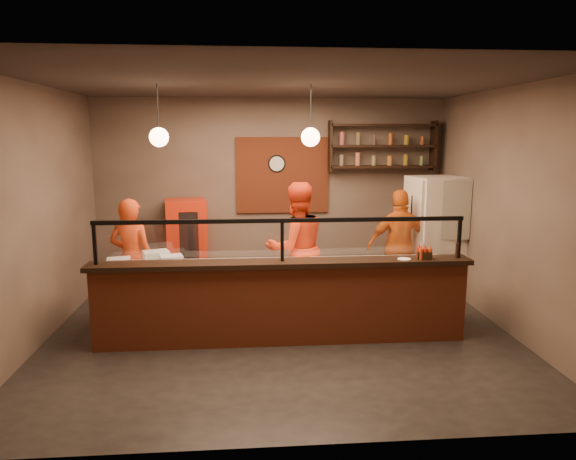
{
  "coord_description": "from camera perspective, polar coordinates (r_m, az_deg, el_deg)",
  "views": [
    {
      "loc": [
        -0.42,
        -6.39,
        2.56
      ],
      "look_at": [
        0.12,
        0.3,
        1.33
      ],
      "focal_mm": 32.0,
      "sensor_mm": 36.0,
      "label": 1
    }
  ],
  "objects": [
    {
      "name": "pizza_dough",
      "position": [
        6.84,
        3.24,
        -3.64
      ],
      "size": [
        0.67,
        0.67,
        0.01
      ],
      "primitive_type": "cylinder",
      "rotation": [
        0.0,
        0.0,
        -0.36
      ],
      "color": "white",
      "rests_on": "worktop"
    },
    {
      "name": "cook_left",
      "position": [
        7.56,
        -16.96,
        -3.09
      ],
      "size": [
        0.7,
        0.54,
        1.72
      ],
      "primitive_type": "imported",
      "rotation": [
        0.0,
        0.0,
        2.92
      ],
      "color": "red",
      "rests_on": "floor"
    },
    {
      "name": "prep_tub_c",
      "position": [
        6.84,
        -18.27,
        -3.59
      ],
      "size": [
        0.33,
        0.29,
        0.14
      ],
      "primitive_type": "cube",
      "rotation": [
        0.0,
        0.0,
        0.25
      ],
      "color": "silver",
      "rests_on": "worktop"
    },
    {
      "name": "condiment_caddy",
      "position": [
        6.6,
        14.89,
        -2.7
      ],
      "size": [
        0.19,
        0.16,
        0.1
      ],
      "primitive_type": "cube",
      "rotation": [
        0.0,
        0.0,
        -0.16
      ],
      "color": "black",
      "rests_on": "counter_ledge"
    },
    {
      "name": "pepper_mill",
      "position": [
        6.75,
        18.27,
        -2.16
      ],
      "size": [
        0.05,
        0.05,
        0.19
      ],
      "primitive_type": "cylinder",
      "rotation": [
        0.0,
        0.0,
        0.27
      ],
      "color": "black",
      "rests_on": "counter_ledge"
    },
    {
      "name": "small_plate",
      "position": [
        6.51,
        12.78,
        -3.17
      ],
      "size": [
        0.19,
        0.19,
        0.01
      ],
      "primitive_type": "cylinder",
      "rotation": [
        0.0,
        0.0,
        -0.22
      ],
      "color": "white",
      "rests_on": "counter_ledge"
    },
    {
      "name": "wall_back",
      "position": [
        8.95,
        -1.91,
        4.19
      ],
      "size": [
        6.0,
        0.0,
        6.0
      ],
      "primitive_type": "plane",
      "rotation": [
        1.57,
        0.0,
        0.0
      ],
      "color": "#6E5E51",
      "rests_on": "floor"
    },
    {
      "name": "brick_patch",
      "position": [
        8.91,
        -0.61,
        6.1
      ],
      "size": [
        1.6,
        0.04,
        1.3
      ],
      "primitive_type": "cube",
      "color": "#933D20",
      "rests_on": "wall_back"
    },
    {
      "name": "fridge",
      "position": [
        8.59,
        16.06,
        -0.74
      ],
      "size": [
        0.92,
        0.87,
        1.93
      ],
      "primitive_type": "cube",
      "rotation": [
        0.0,
        0.0,
        0.16
      ],
      "color": "silver",
      "rests_on": "floor"
    },
    {
      "name": "cook_right",
      "position": [
        8.19,
        12.35,
        -1.73
      ],
      "size": [
        1.03,
        0.43,
        1.76
      ],
      "primitive_type": "imported",
      "rotation": [
        0.0,
        0.0,
        3.14
      ],
      "color": "orange",
      "rests_on": "floor"
    },
    {
      "name": "floor",
      "position": [
        6.89,
        -0.81,
        -11.43
      ],
      "size": [
        6.0,
        6.0,
        0.0
      ],
      "primitive_type": "plane",
      "color": "black",
      "rests_on": "ground"
    },
    {
      "name": "worktop",
      "position": [
        6.81,
        -0.94,
        -3.96
      ],
      "size": [
        4.6,
        0.75,
        0.05
      ],
      "primitive_type": "cube",
      "color": "white",
      "rests_on": "worktop_cabinet"
    },
    {
      "name": "sneeze_guard",
      "position": [
        6.22,
        -0.66,
        -0.67
      ],
      "size": [
        4.5,
        0.05,
        0.52
      ],
      "color": "white",
      "rests_on": "counter_ledge"
    },
    {
      "name": "prep_tub_b",
      "position": [
        7.04,
        -14.44,
        -2.93
      ],
      "size": [
        0.39,
        0.36,
        0.16
      ],
      "primitive_type": "cube",
      "rotation": [
        0.0,
        0.0,
        0.35
      ],
      "color": "silver",
      "rests_on": "worktop"
    },
    {
      "name": "wall_clock",
      "position": [
        8.88,
        -1.26,
        7.38
      ],
      "size": [
        0.3,
        0.04,
        0.3
      ],
      "primitive_type": "cylinder",
      "rotation": [
        1.57,
        0.0,
        0.0
      ],
      "color": "black",
      "rests_on": "wall_back"
    },
    {
      "name": "service_counter",
      "position": [
        6.44,
        -0.64,
        -8.29
      ],
      "size": [
        4.6,
        0.25,
        1.0
      ],
      "primitive_type": "cube",
      "color": "#933D20",
      "rests_on": "floor"
    },
    {
      "name": "worktop_cabinet",
      "position": [
        6.94,
        -0.93,
        -7.56
      ],
      "size": [
        4.6,
        0.75,
        0.85
      ],
      "primitive_type": "cube",
      "color": "gray",
      "rests_on": "floor"
    },
    {
      "name": "counter_ledge",
      "position": [
        6.29,
        -0.65,
        -3.71
      ],
      "size": [
        4.7,
        0.37,
        0.06
      ],
      "primitive_type": "cube",
      "color": "black",
      "rests_on": "service_counter"
    },
    {
      "name": "wall_right",
      "position": [
        7.31,
        23.34,
        1.96
      ],
      "size": [
        0.0,
        5.0,
        5.0
      ],
      "primitive_type": "plane",
      "rotation": [
        1.57,
        0.0,
        -1.57
      ],
      "color": "#6E5E51",
      "rests_on": "floor"
    },
    {
      "name": "wall_front",
      "position": [
        4.03,
        1.51,
        -3.41
      ],
      "size": [
        6.0,
        0.0,
        6.0
      ],
      "primitive_type": "plane",
      "rotation": [
        -1.57,
        0.0,
        0.0
      ],
      "color": "#6E5E51",
      "rests_on": "floor"
    },
    {
      "name": "pendant_left",
      "position": [
        6.68,
        -14.14,
        9.99
      ],
      "size": [
        0.24,
        0.24,
        0.77
      ],
      "color": "black",
      "rests_on": "ceiling"
    },
    {
      "name": "red_cooler",
      "position": [
        8.78,
        -11.19,
        -1.62
      ],
      "size": [
        0.74,
        0.7,
        1.53
      ],
      "primitive_type": "cube",
      "rotation": [
        0.0,
        0.0,
        0.16
      ],
      "color": "red",
      "rests_on": "floor"
    },
    {
      "name": "prep_tub_a",
      "position": [
        6.84,
        -12.82,
        -3.35
      ],
      "size": [
        0.33,
        0.29,
        0.14
      ],
      "primitive_type": "cube",
      "rotation": [
        0.0,
        0.0,
        0.28
      ],
      "color": "silver",
      "rests_on": "worktop"
    },
    {
      "name": "ceiling",
      "position": [
        6.44,
        -0.88,
        16.07
      ],
      "size": [
        6.0,
        6.0,
        0.0
      ],
      "primitive_type": "plane",
      "rotation": [
        3.14,
        0.0,
        0.0
      ],
      "color": "#38302B",
      "rests_on": "wall_back"
    },
    {
      "name": "cook_mid",
      "position": [
        7.47,
        0.94,
        -2.01
      ],
      "size": [
        1.11,
        0.97,
        1.92
      ],
      "primitive_type": "imported",
      "rotation": [
        0.0,
        0.0,
        3.45
      ],
      "color": "red",
      "rests_on": "floor"
    },
    {
      "name": "rolling_pin",
      "position": [
        6.74,
        -6.37,
        -3.7
      ],
      "size": [
        0.31,
        0.25,
        0.06
      ],
      "primitive_type": "cylinder",
      "rotation": [
        0.0,
        1.57,
        0.63
      ],
      "color": "gold",
      "rests_on": "worktop"
    },
    {
      "name": "wall_left",
      "position": [
        6.96,
        -26.34,
        1.35
      ],
      "size": [
        0.0,
        5.0,
        5.0
      ],
      "primitive_type": "plane",
      "rotation": [
        1.57,
        0.0,
        1.57
      ],
      "color": "#6E5E51",
      "rests_on": "floor"
    },
    {
      "name": "pendant_right",
      "position": [
        6.64,
        2.52,
        10.28
      ],
      "size": [
        0.24,
        0.24,
        0.77
      ],
      "color": "black",
      "rests_on": "ceiling"
    },
    {
      "name": "wall_shelving",
      "position": [
        9.01,
        10.43,
        9.17
      ],
      "size": [
        1.84,
        0.28,
        0.85
      ],
      "color": "black",
      "rests_on": "wall_back"
    }
  ]
}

